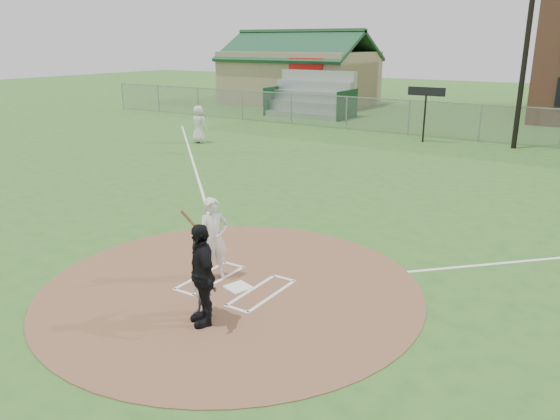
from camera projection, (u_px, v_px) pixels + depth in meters
The scene contains 14 objects.
ground at pixel (231, 288), 12.09m from camera, with size 140.00×140.00×0.00m, color #2E6021.
dirt_circle at pixel (231, 288), 12.09m from camera, with size 8.40×8.40×0.02m, color brown.
home_plate at pixel (238, 287), 12.06m from camera, with size 0.50×0.50×0.03m, color white.
foul_line_third at pixel (194, 166), 23.97m from camera, with size 0.10×24.00×0.01m, color white.
catcher at pixel (205, 291), 10.73m from camera, with size 0.51×0.39×1.04m, color slate.
umpire at pixel (202, 274), 10.30m from camera, with size 1.18×0.49×2.02m, color black.
ondeck_player at pixel (199, 124), 29.12m from camera, with size 0.97×0.63×1.98m, color silver.
batters_boxes at pixel (235, 285), 12.20m from camera, with size 2.08×1.88×0.01m.
batter_at_plate at pixel (214, 239), 12.30m from camera, with size 0.77×1.12×1.91m.
outfield_fence at pixel (480, 123), 29.46m from camera, with size 56.08×0.08×2.03m.
bleachers at pixel (310, 94), 39.38m from camera, with size 6.08×3.20×3.20m.
clubhouse at pixel (299, 76), 47.19m from camera, with size 12.20×8.71×6.23m.
light_pole at pixel (531, 11), 25.96m from camera, with size 1.20×0.30×12.22m.
scoreboard_sign at pixel (426, 97), 28.90m from camera, with size 2.00×0.10×2.93m.
Camera 1 is at (6.88, -8.69, 5.24)m, focal length 35.00 mm.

